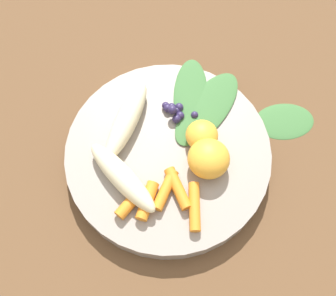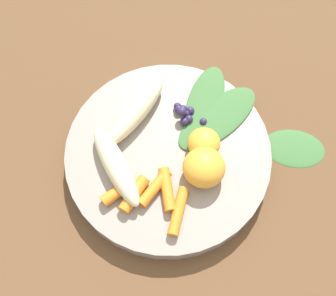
{
  "view_description": "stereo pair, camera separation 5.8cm",
  "coord_description": "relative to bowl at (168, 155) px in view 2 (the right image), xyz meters",
  "views": [
    {
      "loc": [
        0.22,
        -0.08,
        0.57
      ],
      "look_at": [
        0.0,
        0.0,
        0.04
      ],
      "focal_mm": 46.2,
      "sensor_mm": 36.0,
      "label": 1
    },
    {
      "loc": [
        0.23,
        -0.02,
        0.57
      ],
      "look_at": [
        0.0,
        0.0,
        0.04
      ],
      "focal_mm": 46.2,
      "sensor_mm": 36.0,
      "label": 2
    }
  ],
  "objects": [
    {
      "name": "kale_leaf_stray",
      "position": [
        -0.0,
        0.18,
        -0.01
      ],
      "size": [
        0.08,
        0.1,
        0.01
      ],
      "primitive_type": "ellipsoid",
      "rotation": [
        0.0,
        0.0,
        1.35
      ],
      "color": "#3D7038",
      "rests_on": "ground_plane"
    },
    {
      "name": "carrot_front",
      "position": [
        0.05,
        -0.07,
        0.02
      ],
      "size": [
        0.04,
        0.05,
        0.02
      ],
      "primitive_type": "cylinder",
      "rotation": [
        0.0,
        1.57,
        5.27
      ],
      "color": "orange",
      "rests_on": "bowl"
    },
    {
      "name": "ground_plane",
      "position": [
        0.0,
        0.0,
        -0.01
      ],
      "size": [
        2.4,
        2.4,
        0.0
      ],
      "primitive_type": "plane",
      "color": "brown"
    },
    {
      "name": "kale_leaf_right",
      "position": [
        -0.07,
        0.06,
        0.02
      ],
      "size": [
        0.13,
        0.09,
        0.0
      ],
      "primitive_type": "ellipsoid",
      "rotation": [
        0.0,
        0.0,
        9.03
      ],
      "color": "#3D7038",
      "rests_on": "bowl"
    },
    {
      "name": "banana_peeled_left",
      "position": [
        0.02,
        -0.07,
        0.03
      ],
      "size": [
        0.13,
        0.08,
        0.03
      ],
      "primitive_type": "ellipsoid",
      "rotation": [
        0.0,
        0.0,
        6.69
      ],
      "color": "beige",
      "rests_on": "bowl"
    },
    {
      "name": "blueberry_pile",
      "position": [
        -0.05,
        0.03,
        0.02
      ],
      "size": [
        0.04,
        0.04,
        0.02
      ],
      "color": "#2D234C",
      "rests_on": "bowl"
    },
    {
      "name": "kale_leaf_left",
      "position": [
        -0.04,
        0.07,
        0.02
      ],
      "size": [
        0.13,
        0.15,
        0.0
      ],
      "primitive_type": "ellipsoid",
      "rotation": [
        0.0,
        0.0,
        8.48
      ],
      "color": "#3D7038",
      "rests_on": "bowl"
    },
    {
      "name": "banana_peeled_right",
      "position": [
        -0.06,
        -0.04,
        0.03
      ],
      "size": [
        0.11,
        0.1,
        0.03
      ],
      "primitive_type": "ellipsoid",
      "rotation": [
        0.0,
        0.0,
        5.58
      ],
      "color": "beige",
      "rests_on": "bowl"
    },
    {
      "name": "carrot_rear",
      "position": [
        0.06,
        -0.01,
        0.02
      ],
      "size": [
        0.06,
        0.02,
        0.01
      ],
      "primitive_type": "cylinder",
      "rotation": [
        0.0,
        1.57,
        6.35
      ],
      "color": "orange",
      "rests_on": "bowl"
    },
    {
      "name": "carrot_small",
      "position": [
        0.09,
        0.01,
        0.02
      ],
      "size": [
        0.06,
        0.03,
        0.01
      ],
      "primitive_type": "cylinder",
      "rotation": [
        0.0,
        1.57,
        5.95
      ],
      "color": "orange",
      "rests_on": "bowl"
    },
    {
      "name": "carrot_mid_right",
      "position": [
        0.05,
        -0.02,
        0.02
      ],
      "size": [
        0.05,
        0.05,
        0.01
      ],
      "primitive_type": "cylinder",
      "rotation": [
        0.0,
        1.57,
        5.54
      ],
      "color": "orange",
      "rests_on": "bowl"
    },
    {
      "name": "orange_segment_far",
      "position": [
        0.04,
        0.04,
        0.04
      ],
      "size": [
        0.06,
        0.06,
        0.04
      ],
      "primitive_type": "ellipsoid",
      "color": "#F4A833",
      "rests_on": "bowl"
    },
    {
      "name": "coconut_shred_patch",
      "position": [
        -0.05,
        0.07,
        0.02
      ],
      "size": [
        0.05,
        0.05,
        0.0
      ],
      "primitive_type": "cylinder",
      "color": "white",
      "rests_on": "bowl"
    },
    {
      "name": "bowl",
      "position": [
        0.0,
        0.0,
        0.0
      ],
      "size": [
        0.28,
        0.28,
        0.03
      ],
      "primitive_type": "cylinder",
      "color": "gray",
      "rests_on": "ground_plane"
    },
    {
      "name": "carrot_mid_left",
      "position": [
        0.06,
        -0.05,
        0.02
      ],
      "size": [
        0.05,
        0.04,
        0.02
      ],
      "primitive_type": "cylinder",
      "rotation": [
        0.0,
        1.57,
        5.65
      ],
      "color": "orange",
      "rests_on": "bowl"
    },
    {
      "name": "orange_segment_near",
      "position": [
        -0.0,
        0.05,
        0.03
      ],
      "size": [
        0.04,
        0.04,
        0.03
      ],
      "primitive_type": "ellipsoid",
      "color": "#F4A833",
      "rests_on": "bowl"
    }
  ]
}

